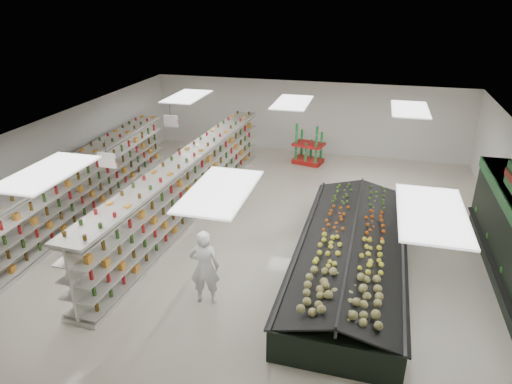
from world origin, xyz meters
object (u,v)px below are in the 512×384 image
(shopper_main, at_px, (205,267))
(shopper_background, at_px, (184,167))
(gondola_left, at_px, (80,191))
(gondola_center, at_px, (189,187))
(soda_endcap, at_px, (309,146))
(produce_island, at_px, (351,252))

(shopper_main, distance_m, shopper_background, 7.09)
(gondola_left, xyz_separation_m, gondola_center, (3.36, 1.05, 0.03))
(gondola_left, height_order, shopper_main, gondola_left)
(soda_endcap, relative_size, shopper_main, 0.84)
(soda_endcap, height_order, shopper_background, soda_endcap)
(gondola_center, bearing_deg, gondola_left, -159.65)
(produce_island, relative_size, shopper_background, 4.86)
(shopper_background, bearing_deg, gondola_left, 136.54)
(gondola_left, bearing_deg, soda_endcap, 44.92)
(soda_endcap, bearing_deg, shopper_main, -95.39)
(shopper_main, bearing_deg, gondola_center, -73.34)
(gondola_left, height_order, shopper_background, gondola_left)
(shopper_main, bearing_deg, shopper_background, -73.04)
(shopper_background, bearing_deg, soda_endcap, -55.31)
(produce_island, distance_m, shopper_background, 7.63)
(produce_island, height_order, shopper_background, shopper_background)
(gondola_left, distance_m, soda_endcap, 9.35)
(gondola_left, distance_m, gondola_center, 3.52)
(gondola_center, xyz_separation_m, soda_endcap, (3.07, 5.74, -0.16))
(shopper_main, height_order, shopper_background, shopper_main)
(gondola_center, xyz_separation_m, shopper_background, (-1.06, 2.05, -0.14))
(gondola_left, height_order, soda_endcap, gondola_left)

